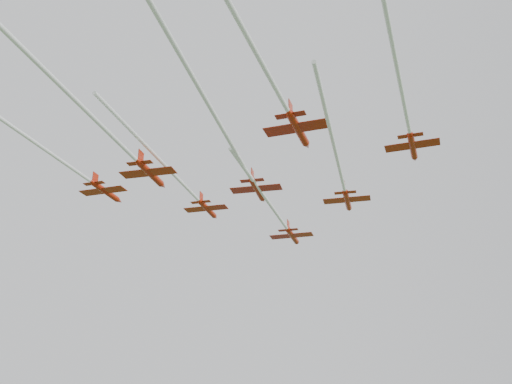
{
  "coord_description": "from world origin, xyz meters",
  "views": [
    {
      "loc": [
        3.14,
        -85.9,
        17.98
      ],
      "look_at": [
        1.48,
        4.3,
        55.39
      ],
      "focal_mm": 40.0,
      "sensor_mm": 36.0,
      "label": 1
    }
  ],
  "objects_px": {
    "jet_row3_left": "(63,162)",
    "jet_row4_right": "(256,52)",
    "jet_row4_left": "(93,118)",
    "jet_row2_left": "(187,188)",
    "jet_lead": "(281,220)",
    "jet_row3_right": "(402,92)",
    "jet_row3_mid": "(227,136)",
    "jet_row2_right": "(341,176)"
  },
  "relations": [
    {
      "from": "jet_lead",
      "to": "jet_row3_right",
      "type": "relative_size",
      "value": 0.81
    },
    {
      "from": "jet_row2_right",
      "to": "jet_row3_right",
      "type": "bearing_deg",
      "value": -66.01
    },
    {
      "from": "jet_row3_left",
      "to": "jet_row3_mid",
      "type": "relative_size",
      "value": 0.77
    },
    {
      "from": "jet_row3_mid",
      "to": "jet_row3_right",
      "type": "distance_m",
      "value": 22.99
    },
    {
      "from": "jet_row4_left",
      "to": "jet_row4_right",
      "type": "xyz_separation_m",
      "value": [
        20.31,
        -10.11,
        2.12
      ]
    },
    {
      "from": "jet_row2_right",
      "to": "jet_lead",
      "type": "bearing_deg",
      "value": 133.24
    },
    {
      "from": "jet_row3_mid",
      "to": "jet_row4_left",
      "type": "xyz_separation_m",
      "value": [
        -16.19,
        -5.34,
        -0.11
      ]
    },
    {
      "from": "jet_row2_left",
      "to": "jet_row3_mid",
      "type": "xyz_separation_m",
      "value": [
        8.5,
        -23.46,
        -2.61
      ]
    },
    {
      "from": "jet_row3_mid",
      "to": "jet_row3_right",
      "type": "relative_size",
      "value": 1.18
    },
    {
      "from": "jet_row2_left",
      "to": "jet_row3_right",
      "type": "xyz_separation_m",
      "value": [
        30.56,
        -29.32,
        0.12
      ]
    },
    {
      "from": "jet_lead",
      "to": "jet_row3_right",
      "type": "xyz_separation_m",
      "value": [
        14.15,
        -38.62,
        2.8
      ]
    },
    {
      "from": "jet_row3_mid",
      "to": "jet_row3_right",
      "type": "bearing_deg",
      "value": -3.36
    },
    {
      "from": "jet_row3_mid",
      "to": "jet_row4_right",
      "type": "relative_size",
      "value": 1.01
    },
    {
      "from": "jet_row2_right",
      "to": "jet_row3_mid",
      "type": "bearing_deg",
      "value": -122.92
    },
    {
      "from": "jet_lead",
      "to": "jet_row3_right",
      "type": "height_order",
      "value": "jet_row3_right"
    },
    {
      "from": "jet_row2_right",
      "to": "jet_row3_right",
      "type": "distance_m",
      "value": 23.54
    },
    {
      "from": "jet_row2_left",
      "to": "jet_row2_right",
      "type": "xyz_separation_m",
      "value": [
        25.77,
        -6.29,
        -0.79
      ]
    },
    {
      "from": "jet_row3_left",
      "to": "jet_row4_right",
      "type": "relative_size",
      "value": 0.78
    },
    {
      "from": "jet_row3_right",
      "to": "jet_row4_right",
      "type": "relative_size",
      "value": 0.86
    },
    {
      "from": "jet_row4_left",
      "to": "jet_row2_left",
      "type": "bearing_deg",
      "value": 88.01
    },
    {
      "from": "jet_lead",
      "to": "jet_row2_right",
      "type": "xyz_separation_m",
      "value": [
        9.36,
        -15.59,
        1.9
      ]
    },
    {
      "from": "jet_row4_right",
      "to": "jet_row3_mid",
      "type": "bearing_deg",
      "value": 122.36
    },
    {
      "from": "jet_row2_left",
      "to": "jet_row3_left",
      "type": "bearing_deg",
      "value": -136.31
    },
    {
      "from": "jet_lead",
      "to": "jet_row2_left",
      "type": "height_order",
      "value": "jet_row2_left"
    },
    {
      "from": "jet_row3_left",
      "to": "jet_row4_right",
      "type": "bearing_deg",
      "value": -26.96
    },
    {
      "from": "jet_row3_left",
      "to": "jet_row2_left",
      "type": "bearing_deg",
      "value": 45.89
    },
    {
      "from": "jet_lead",
      "to": "jet_row3_left",
      "type": "relative_size",
      "value": 0.89
    },
    {
      "from": "jet_row2_left",
      "to": "jet_row4_right",
      "type": "bearing_deg",
      "value": -58.16
    },
    {
      "from": "jet_lead",
      "to": "jet_row2_right",
      "type": "distance_m",
      "value": 18.28
    },
    {
      "from": "jet_row3_right",
      "to": "jet_row4_left",
      "type": "bearing_deg",
      "value": -162.86
    },
    {
      "from": "jet_row4_right",
      "to": "jet_row3_right",
      "type": "bearing_deg",
      "value": 45.53
    },
    {
      "from": "jet_lead",
      "to": "jet_row2_right",
      "type": "relative_size",
      "value": 0.95
    },
    {
      "from": "jet_row2_right",
      "to": "jet_row2_left",
      "type": "bearing_deg",
      "value": 178.54
    },
    {
      "from": "jet_row4_right",
      "to": "jet_row2_right",
      "type": "bearing_deg",
      "value": 85.46
    },
    {
      "from": "jet_row3_mid",
      "to": "jet_row4_right",
      "type": "distance_m",
      "value": 16.11
    },
    {
      "from": "jet_lead",
      "to": "jet_row2_right",
      "type": "height_order",
      "value": "jet_row2_right"
    },
    {
      "from": "jet_row2_left",
      "to": "jet_row4_left",
      "type": "xyz_separation_m",
      "value": [
        -7.68,
        -28.79,
        -2.72
      ]
    },
    {
      "from": "jet_lead",
      "to": "jet_row2_left",
      "type": "distance_m",
      "value": 19.05
    },
    {
      "from": "jet_lead",
      "to": "jet_row2_left",
      "type": "bearing_deg",
      "value": -135.91
    },
    {
      "from": "jet_row4_left",
      "to": "jet_lead",
      "type": "bearing_deg",
      "value": 70.64
    },
    {
      "from": "jet_row4_left",
      "to": "jet_row4_right",
      "type": "bearing_deg",
      "value": -13.51
    },
    {
      "from": "jet_row3_mid",
      "to": "jet_row3_left",
      "type": "bearing_deg",
      "value": 165.18
    }
  ]
}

